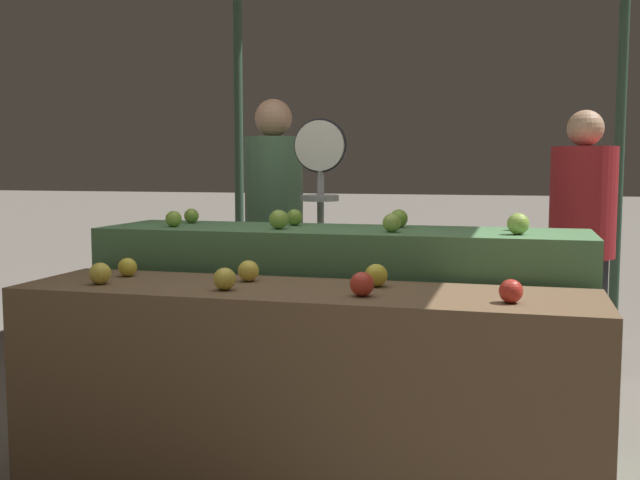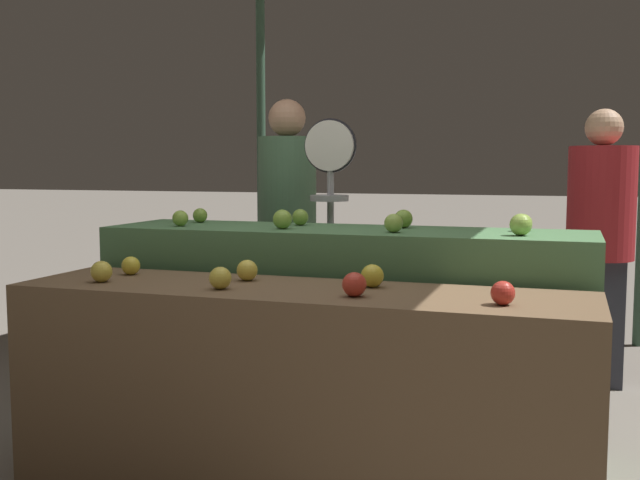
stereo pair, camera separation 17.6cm
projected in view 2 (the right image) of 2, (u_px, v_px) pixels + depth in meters
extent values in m
cylinder|color=#33513D|center=(261.00, 160.00, 6.00)|extent=(0.07, 0.07, 2.59)
cube|color=brown|center=(297.00, 395.00, 2.78)|extent=(2.14, 0.55, 0.80)
cube|color=#4C7A4C|center=(343.00, 337.00, 3.34)|extent=(2.14, 0.55, 0.98)
sphere|color=gold|center=(101.00, 272.00, 2.88)|extent=(0.08, 0.08, 0.08)
sphere|color=gold|center=(220.00, 278.00, 2.72)|extent=(0.08, 0.08, 0.08)
sphere|color=red|center=(354.00, 284.00, 2.57)|extent=(0.08, 0.08, 0.08)
sphere|color=#B72D23|center=(503.00, 293.00, 2.41)|extent=(0.08, 0.08, 0.08)
sphere|color=gold|center=(131.00, 266.00, 3.08)|extent=(0.08, 0.08, 0.08)
sphere|color=yellow|center=(247.00, 270.00, 2.92)|extent=(0.08, 0.08, 0.08)
sphere|color=gold|center=(372.00, 276.00, 2.76)|extent=(0.09, 0.09, 0.09)
sphere|color=#84AD3D|center=(180.00, 218.00, 3.42)|extent=(0.07, 0.07, 0.07)
sphere|color=#84AD3D|center=(282.00, 219.00, 3.27)|extent=(0.09, 0.09, 0.09)
sphere|color=#8EB247|center=(394.00, 223.00, 3.10)|extent=(0.08, 0.08, 0.08)
sphere|color=#8EB247|center=(521.00, 225.00, 2.96)|extent=(0.09, 0.09, 0.09)
sphere|color=#7AA338|center=(200.00, 215.00, 3.64)|extent=(0.07, 0.07, 0.07)
sphere|color=#7AA338|center=(300.00, 217.00, 3.47)|extent=(0.08, 0.08, 0.08)
sphere|color=#7AA338|center=(403.00, 219.00, 3.32)|extent=(0.08, 0.08, 0.08)
sphere|color=#8EB247|center=(523.00, 223.00, 3.15)|extent=(0.07, 0.07, 0.07)
cylinder|color=#99999E|center=(330.00, 273.00, 3.92)|extent=(0.04, 0.04, 1.38)
cylinder|color=black|center=(330.00, 146.00, 3.85)|extent=(0.28, 0.01, 0.28)
cylinder|color=silver|center=(329.00, 146.00, 3.84)|extent=(0.26, 0.02, 0.26)
cylinder|color=#99999E|center=(329.00, 184.00, 3.86)|extent=(0.01, 0.01, 0.14)
cylinder|color=#99999E|center=(329.00, 198.00, 3.86)|extent=(0.20, 0.20, 0.03)
cube|color=#2D2D38|center=(288.00, 315.00, 4.39)|extent=(0.29, 0.23, 0.76)
cylinder|color=#476B4C|center=(287.00, 194.00, 4.32)|extent=(0.43, 0.43, 0.66)
sphere|color=tan|center=(287.00, 118.00, 4.27)|extent=(0.21, 0.21, 0.21)
cube|color=#2D2D38|center=(597.00, 322.00, 4.25)|extent=(0.29, 0.19, 0.73)
cylinder|color=maroon|center=(601.00, 203.00, 4.19)|extent=(0.40, 0.40, 0.63)
sphere|color=tan|center=(604.00, 127.00, 4.14)|extent=(0.21, 0.21, 0.21)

